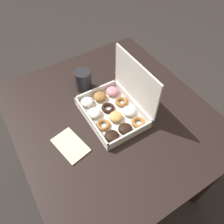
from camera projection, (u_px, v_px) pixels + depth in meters
ground_plane at (111, 176)px, 1.60m from camera, size 8.00×8.00×0.00m
dining_table at (111, 127)px, 1.11m from camera, size 0.96×0.87×0.73m
donut_box at (116, 106)px, 0.99m from camera, size 0.31×0.24×0.25m
coffee_mug at (83, 80)px, 1.09m from camera, size 0.08×0.08×0.11m
paper_napkin at (70, 145)px, 0.91m from camera, size 0.17×0.13×0.01m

